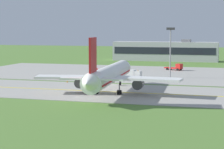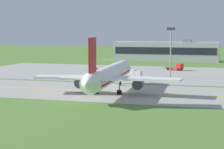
# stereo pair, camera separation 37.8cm
# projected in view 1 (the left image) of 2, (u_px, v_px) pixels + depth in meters

# --- Properties ---
(ground_plane) EXTENTS (500.00, 500.00, 0.00)m
(ground_plane) POSITION_uv_depth(u_px,v_px,m) (115.00, 92.00, 95.16)
(ground_plane) COLOR #517A33
(taxiway_strip) EXTENTS (240.00, 28.00, 0.10)m
(taxiway_strip) POSITION_uv_depth(u_px,v_px,m) (115.00, 92.00, 95.16)
(taxiway_strip) COLOR #9E9B93
(taxiway_strip) RESTS_ON ground
(apron_pad) EXTENTS (140.00, 52.00, 0.10)m
(apron_pad) POSITION_uv_depth(u_px,v_px,m) (182.00, 74.00, 132.52)
(apron_pad) COLOR #9E9B93
(apron_pad) RESTS_ON ground
(taxiway_centreline) EXTENTS (220.00, 0.60, 0.01)m
(taxiway_centreline) POSITION_uv_depth(u_px,v_px,m) (115.00, 92.00, 95.15)
(taxiway_centreline) COLOR yellow
(taxiway_centreline) RESTS_ON taxiway_strip
(airplane_lead) EXTENTS (32.42, 39.66, 12.70)m
(airplane_lead) POSITION_uv_depth(u_px,v_px,m) (109.00, 75.00, 92.94)
(airplane_lead) COLOR white
(airplane_lead) RESTS_ON ground
(service_truck_baggage) EXTENTS (6.19, 2.86, 2.60)m
(service_truck_baggage) POSITION_uv_depth(u_px,v_px,m) (131.00, 74.00, 120.95)
(service_truck_baggage) COLOR silver
(service_truck_baggage) RESTS_ON ground
(service_truck_fuel) EXTENTS (6.69, 4.41, 2.59)m
(service_truck_fuel) POSITION_uv_depth(u_px,v_px,m) (176.00, 67.00, 145.34)
(service_truck_fuel) COLOR red
(service_truck_fuel) RESTS_ON ground
(service_truck_catering) EXTENTS (4.12, 6.33, 2.60)m
(service_truck_catering) POSITION_uv_depth(u_px,v_px,m) (94.00, 72.00, 125.84)
(service_truck_catering) COLOR red
(service_truck_catering) RESTS_ON ground
(terminal_building) EXTENTS (46.74, 8.34, 9.77)m
(terminal_building) POSITION_uv_depth(u_px,v_px,m) (165.00, 51.00, 189.12)
(terminal_building) COLOR #B2B2B7
(terminal_building) RESTS_ON ground
(apron_light_mast) EXTENTS (2.40, 0.50, 14.70)m
(apron_light_mast) POSITION_uv_depth(u_px,v_px,m) (170.00, 46.00, 122.36)
(apron_light_mast) COLOR gray
(apron_light_mast) RESTS_ON ground
(traffic_cone_mid_edge) EXTENTS (0.44, 0.44, 0.60)m
(traffic_cone_mid_edge) POSITION_uv_depth(u_px,v_px,m) (137.00, 84.00, 107.13)
(traffic_cone_mid_edge) COLOR orange
(traffic_cone_mid_edge) RESTS_ON ground
(traffic_cone_far_edge) EXTENTS (0.44, 0.44, 0.60)m
(traffic_cone_far_edge) POSITION_uv_depth(u_px,v_px,m) (67.00, 82.00, 112.11)
(traffic_cone_far_edge) COLOR orange
(traffic_cone_far_edge) RESTS_ON ground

